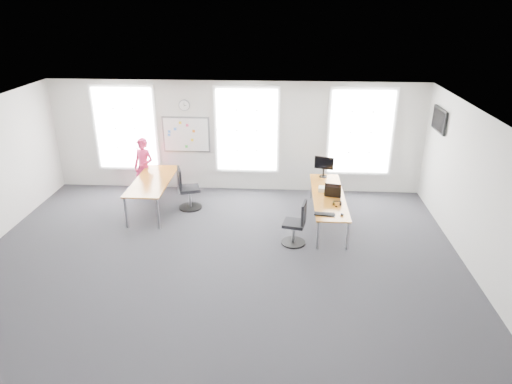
# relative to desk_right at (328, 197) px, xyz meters

# --- Properties ---
(floor) EXTENTS (10.00, 10.00, 0.00)m
(floor) POSITION_rel_desk_right_xyz_m (-2.37, -2.11, -0.63)
(floor) COLOR #26252A
(floor) RESTS_ON ground
(ceiling) EXTENTS (10.00, 10.00, 0.00)m
(ceiling) POSITION_rel_desk_right_xyz_m (-2.37, -2.11, 2.37)
(ceiling) COLOR silver
(ceiling) RESTS_ON ground
(wall_back) EXTENTS (10.00, 0.00, 10.00)m
(wall_back) POSITION_rel_desk_right_xyz_m (-2.37, 1.89, 0.87)
(wall_back) COLOR silver
(wall_back) RESTS_ON ground
(wall_front) EXTENTS (10.00, 0.00, 10.00)m
(wall_front) POSITION_rel_desk_right_xyz_m (-2.37, -6.11, 0.87)
(wall_front) COLOR silver
(wall_front) RESTS_ON ground
(wall_right) EXTENTS (0.00, 10.00, 10.00)m
(wall_right) POSITION_rel_desk_right_xyz_m (2.63, -2.11, 0.87)
(wall_right) COLOR silver
(wall_right) RESTS_ON ground
(window_left) EXTENTS (1.60, 0.06, 2.20)m
(window_left) POSITION_rel_desk_right_xyz_m (-5.37, 1.86, 1.07)
(window_left) COLOR white
(window_left) RESTS_ON wall_back
(window_mid) EXTENTS (1.60, 0.06, 2.20)m
(window_mid) POSITION_rel_desk_right_xyz_m (-2.07, 1.86, 1.07)
(window_mid) COLOR white
(window_mid) RESTS_ON wall_back
(window_right) EXTENTS (1.60, 0.06, 2.20)m
(window_right) POSITION_rel_desk_right_xyz_m (0.93, 1.86, 1.07)
(window_right) COLOR white
(window_right) RESTS_ON wall_back
(desk_right) EXTENTS (0.74, 2.78, 0.68)m
(desk_right) POSITION_rel_desk_right_xyz_m (0.00, 0.00, 0.00)
(desk_right) COLOR #C07421
(desk_right) RESTS_ON ground
(desk_left) EXTENTS (0.88, 2.19, 0.80)m
(desk_left) POSITION_rel_desk_right_xyz_m (-4.30, 0.39, 0.10)
(desk_left) COLOR #C07421
(desk_left) RESTS_ON ground
(chair_right) EXTENTS (0.53, 0.53, 0.99)m
(chair_right) POSITION_rel_desk_right_xyz_m (-0.76, -1.15, -0.20)
(chair_right) COLOR black
(chair_right) RESTS_ON ground
(chair_left) EXTENTS (0.63, 0.62, 1.10)m
(chair_left) POSITION_rel_desk_right_xyz_m (-3.48, 0.51, -0.15)
(chair_left) COLOR black
(chair_left) RESTS_ON ground
(person) EXTENTS (0.67, 0.54, 1.58)m
(person) POSITION_rel_desk_right_xyz_m (-4.79, 1.31, 0.16)
(person) COLOR #E02B63
(person) RESTS_ON ground
(whiteboard) EXTENTS (1.20, 0.03, 0.90)m
(whiteboard) POSITION_rel_desk_right_xyz_m (-3.72, 1.86, 0.92)
(whiteboard) COLOR white
(whiteboard) RESTS_ON wall_back
(wall_clock) EXTENTS (0.30, 0.04, 0.30)m
(wall_clock) POSITION_rel_desk_right_xyz_m (-3.72, 1.86, 1.72)
(wall_clock) COLOR gray
(wall_clock) RESTS_ON wall_back
(tv) EXTENTS (0.06, 0.90, 0.55)m
(tv) POSITION_rel_desk_right_xyz_m (2.58, 0.89, 1.67)
(tv) COLOR black
(tv) RESTS_ON wall_right
(keyboard) EXTENTS (0.46, 0.24, 0.02)m
(keyboard) POSITION_rel_desk_right_xyz_m (-0.17, -1.07, 0.05)
(keyboard) COLOR black
(keyboard) RESTS_ON desk_right
(mouse) EXTENTS (0.10, 0.13, 0.04)m
(mouse) POSITION_rel_desk_right_xyz_m (0.20, -1.07, 0.07)
(mouse) COLOR black
(mouse) RESTS_ON desk_right
(lens_cap) EXTENTS (0.06, 0.06, 0.01)m
(lens_cap) POSITION_rel_desk_right_xyz_m (0.12, -0.65, 0.05)
(lens_cap) COLOR black
(lens_cap) RESTS_ON desk_right
(headphones) EXTENTS (0.19, 0.10, 0.11)m
(headphones) POSITION_rel_desk_right_xyz_m (0.14, -0.57, 0.10)
(headphones) COLOR black
(headphones) RESTS_ON desk_right
(laptop_sleeve) EXTENTS (0.39, 0.29, 0.31)m
(laptop_sleeve) POSITION_rel_desk_right_xyz_m (0.08, -0.12, 0.19)
(laptop_sleeve) COLOR black
(laptop_sleeve) RESTS_ON desk_right
(paper_stack) EXTENTS (0.32, 0.26, 0.10)m
(paper_stack) POSITION_rel_desk_right_xyz_m (-0.07, 0.24, 0.09)
(paper_stack) COLOR #EEE5BF
(paper_stack) RESTS_ON desk_right
(monitor) EXTENTS (0.48, 0.21, 0.55)m
(monitor) POSITION_rel_desk_right_xyz_m (-0.03, 1.18, 0.38)
(monitor) COLOR black
(monitor) RESTS_ON desk_right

